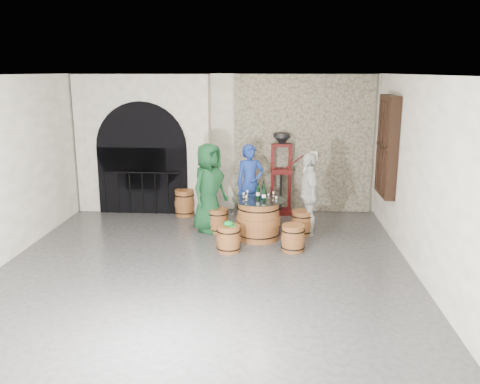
# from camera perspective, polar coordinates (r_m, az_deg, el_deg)

# --- Properties ---
(ground) EXTENTS (8.00, 8.00, 0.00)m
(ground) POSITION_cam_1_polar(r_m,az_deg,el_deg) (8.57, -4.06, -8.95)
(ground) COLOR #303033
(ground) RESTS_ON ground
(wall_back) EXTENTS (8.00, 0.00, 8.00)m
(wall_back) POSITION_cam_1_polar(r_m,az_deg,el_deg) (12.02, -1.57, 5.50)
(wall_back) COLOR white
(wall_back) RESTS_ON ground
(wall_front) EXTENTS (8.00, 0.00, 8.00)m
(wall_front) POSITION_cam_1_polar(r_m,az_deg,el_deg) (4.34, -11.73, -9.37)
(wall_front) COLOR white
(wall_front) RESTS_ON ground
(wall_right) EXTENTS (0.00, 8.00, 8.00)m
(wall_right) POSITION_cam_1_polar(r_m,az_deg,el_deg) (8.36, 20.24, 1.14)
(wall_right) COLOR white
(wall_right) RESTS_ON ground
(ceiling) EXTENTS (8.00, 8.00, 0.00)m
(ceiling) POSITION_cam_1_polar(r_m,az_deg,el_deg) (7.93, -4.45, 12.96)
(ceiling) COLOR beige
(ceiling) RESTS_ON wall_back
(stone_facing_panel) EXTENTS (3.20, 0.12, 3.18)m
(stone_facing_panel) POSITION_cam_1_polar(r_m,az_deg,el_deg) (11.92, 7.09, 5.34)
(stone_facing_panel) COLOR gray
(stone_facing_panel) RESTS_ON ground
(arched_opening) EXTENTS (3.10, 0.60, 3.19)m
(arched_opening) POSITION_cam_1_polar(r_m,az_deg,el_deg) (12.09, -10.72, 5.23)
(arched_opening) COLOR white
(arched_opening) RESTS_ON ground
(shuttered_window) EXTENTS (0.23, 1.10, 2.00)m
(shuttered_window) POSITION_cam_1_polar(r_m,az_deg,el_deg) (10.59, 16.16, 4.99)
(shuttered_window) COLOR black
(shuttered_window) RESTS_ON wall_right
(barrel_table) EXTENTS (1.06, 1.06, 0.81)m
(barrel_table) POSITION_cam_1_polar(r_m,az_deg,el_deg) (10.07, 2.08, -3.05)
(barrel_table) COLOR brown
(barrel_table) RESTS_ON ground
(barrel_stool_left) EXTENTS (0.45, 0.45, 0.50)m
(barrel_stool_left) POSITION_cam_1_polar(r_m,az_deg,el_deg) (10.54, -2.51, -3.19)
(barrel_stool_left) COLOR brown
(barrel_stool_left) RESTS_ON ground
(barrel_stool_far) EXTENTS (0.45, 0.45, 0.50)m
(barrel_stool_far) POSITION_cam_1_polar(r_m,az_deg,el_deg) (11.00, 1.31, -2.46)
(barrel_stool_far) COLOR brown
(barrel_stool_far) RESTS_ON ground
(barrel_stool_right) EXTENTS (0.45, 0.45, 0.50)m
(barrel_stool_right) POSITION_cam_1_polar(r_m,az_deg,el_deg) (10.44, 6.96, -3.44)
(barrel_stool_right) COLOR brown
(barrel_stool_right) RESTS_ON ground
(barrel_stool_near_right) EXTENTS (0.45, 0.45, 0.50)m
(barrel_stool_near_right) POSITION_cam_1_polar(r_m,az_deg,el_deg) (9.48, 5.97, -5.16)
(barrel_stool_near_right) COLOR brown
(barrel_stool_near_right) RESTS_ON ground
(barrel_stool_near_left) EXTENTS (0.45, 0.45, 0.50)m
(barrel_stool_near_left) POSITION_cam_1_polar(r_m,az_deg,el_deg) (9.40, -1.29, -5.25)
(barrel_stool_near_left) COLOR brown
(barrel_stool_near_left) RESTS_ON ground
(green_cap) EXTENTS (0.23, 0.18, 0.10)m
(green_cap) POSITION_cam_1_polar(r_m,az_deg,el_deg) (9.31, -1.27, -3.58)
(green_cap) COLOR #0B7E2A
(green_cap) RESTS_ON barrel_stool_near_left
(person_green) EXTENTS (0.98, 1.07, 1.84)m
(person_green) POSITION_cam_1_polar(r_m,az_deg,el_deg) (10.47, -3.50, 0.50)
(person_green) COLOR #103B1E
(person_green) RESTS_ON ground
(person_blue) EXTENTS (0.73, 0.59, 1.73)m
(person_blue) POSITION_cam_1_polar(r_m,az_deg,el_deg) (11.08, 1.14, 0.94)
(person_blue) COLOR navy
(person_blue) RESTS_ON ground
(person_white) EXTENTS (0.51, 1.02, 1.69)m
(person_white) POSITION_cam_1_polar(r_m,az_deg,el_deg) (10.34, 7.73, -0.20)
(person_white) COLOR silver
(person_white) RESTS_ON ground
(wine_bottle_left) EXTENTS (0.08, 0.08, 0.32)m
(wine_bottle_left) POSITION_cam_1_polar(r_m,az_deg,el_deg) (9.94, 2.04, -0.03)
(wine_bottle_left) COLOR black
(wine_bottle_left) RESTS_ON barrel_table
(wine_bottle_center) EXTENTS (0.08, 0.08, 0.32)m
(wine_bottle_center) POSITION_cam_1_polar(r_m,az_deg,el_deg) (9.79, 2.71, -0.26)
(wine_bottle_center) COLOR black
(wine_bottle_center) RESTS_ON barrel_table
(wine_bottle_right) EXTENTS (0.08, 0.08, 0.32)m
(wine_bottle_right) POSITION_cam_1_polar(r_m,az_deg,el_deg) (10.12, 2.66, 0.20)
(wine_bottle_right) COLOR black
(wine_bottle_right) RESTS_ON barrel_table
(tasting_glass_a) EXTENTS (0.05, 0.05, 0.10)m
(tasting_glass_a) POSITION_cam_1_polar(r_m,az_deg,el_deg) (9.83, 0.69, -0.68)
(tasting_glass_a) COLOR #C77626
(tasting_glass_a) RESTS_ON barrel_table
(tasting_glass_b) EXTENTS (0.05, 0.05, 0.10)m
(tasting_glass_b) POSITION_cam_1_polar(r_m,az_deg,el_deg) (10.03, 3.22, -0.42)
(tasting_glass_b) COLOR #C77626
(tasting_glass_b) RESTS_ON barrel_table
(tasting_glass_c) EXTENTS (0.05, 0.05, 0.10)m
(tasting_glass_c) POSITION_cam_1_polar(r_m,az_deg,el_deg) (10.26, 0.84, -0.07)
(tasting_glass_c) COLOR #C77626
(tasting_glass_c) RESTS_ON barrel_table
(tasting_glass_d) EXTENTS (0.05, 0.05, 0.10)m
(tasting_glass_d) POSITION_cam_1_polar(r_m,az_deg,el_deg) (10.18, 3.77, -0.21)
(tasting_glass_d) COLOR #C77626
(tasting_glass_d) RESTS_ON barrel_table
(tasting_glass_e) EXTENTS (0.05, 0.05, 0.10)m
(tasting_glass_e) POSITION_cam_1_polar(r_m,az_deg,el_deg) (9.80, 4.09, -0.76)
(tasting_glass_e) COLOR #C77626
(tasting_glass_e) RESTS_ON barrel_table
(tasting_glass_f) EXTENTS (0.05, 0.05, 0.10)m
(tasting_glass_f) POSITION_cam_1_polar(r_m,az_deg,el_deg) (10.07, 0.42, -0.33)
(tasting_glass_f) COLOR #C77626
(tasting_glass_f) RESTS_ON barrel_table
(side_barrel) EXTENTS (0.46, 0.46, 0.61)m
(side_barrel) POSITION_cam_1_polar(r_m,az_deg,el_deg) (11.75, -6.26, -1.22)
(side_barrel) COLOR brown
(side_barrel) RESTS_ON ground
(corking_press) EXTENTS (0.79, 0.47, 1.89)m
(corking_press) POSITION_cam_1_polar(r_m,az_deg,el_deg) (11.70, 4.66, 2.75)
(corking_press) COLOR #500F0D
(corking_press) RESTS_ON ground
(control_box) EXTENTS (0.18, 0.10, 0.22)m
(control_box) POSITION_cam_1_polar(r_m,az_deg,el_deg) (11.90, 8.28, 4.07)
(control_box) COLOR silver
(control_box) RESTS_ON wall_back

